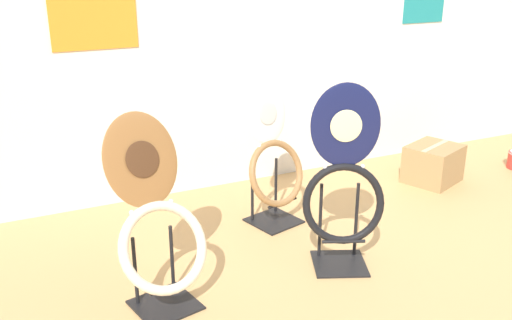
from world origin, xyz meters
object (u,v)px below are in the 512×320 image
Objects in this scene: toilet_seat_display_woodgrain at (157,224)px; toilet_seat_display_navy_moon at (344,184)px; toilet_seat_display_white_plain at (273,160)px; storage_box at (433,164)px.

toilet_seat_display_navy_moon is at bearing -3.74° from toilet_seat_display_woodgrain.
toilet_seat_display_white_plain is 0.64m from toilet_seat_display_navy_moon.
toilet_seat_display_woodgrain is 1.05× the size of toilet_seat_display_white_plain.
toilet_seat_display_woodgrain reaches higher than toilet_seat_display_white_plain.
toilet_seat_display_white_plain is 1.89× the size of storage_box.
toilet_seat_display_woodgrain is at bearing 176.26° from toilet_seat_display_navy_moon.
toilet_seat_display_white_plain is 0.88× the size of toilet_seat_display_navy_moon.
toilet_seat_display_woodgrain is 1.98× the size of storage_box.
toilet_seat_display_navy_moon is at bearing -150.49° from storage_box.
storage_box is (1.36, 0.09, -0.27)m from toilet_seat_display_white_plain.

